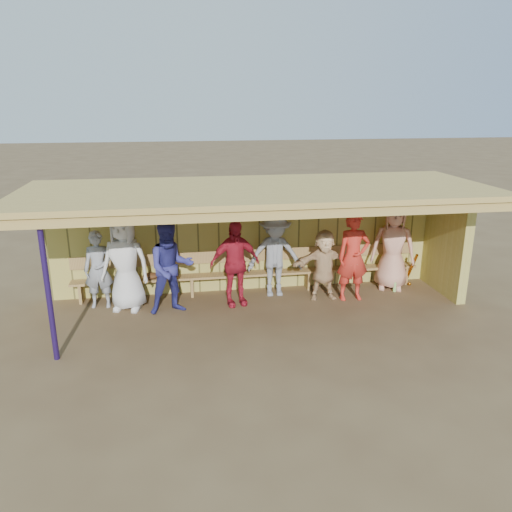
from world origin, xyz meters
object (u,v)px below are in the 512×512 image
Objects in this scene: player_c at (171,268)px; player_h at (393,246)px; player_b at (125,263)px; bench at (250,268)px; player_f at (324,265)px; player_d at (235,263)px; player_e at (275,255)px; player_a at (99,270)px; player_g at (353,257)px.

player_h is (4.86, 0.57, 0.04)m from player_c.
player_h is (5.75, 0.25, -0.01)m from player_b.
player_b is 5.75m from player_h.
player_b is at bearing -155.60° from player_h.
bench is (2.60, 0.56, -0.45)m from player_b.
player_h is at bearing -5.54° from bench.
player_b reaches higher than bench.
player_h reaches higher than player_f.
player_b reaches higher than player_h.
player_h is (3.58, 0.39, 0.08)m from player_d.
player_e is 0.69m from bench.
player_a is 0.82× the size of player_h.
player_a is at bearing 148.62° from player_c.
player_b is 1.05× the size of player_g.
player_c is at bearing -152.83° from bench.
player_c is 2.27m from player_e.
player_e reaches higher than player_f.
player_f is (4.07, -0.10, -0.23)m from player_b.
player_h is at bearing -5.27° from player_c.
player_e is at bearing 11.49° from player_d.
player_f is 0.20× the size of bench.
bench is at bearing 9.44° from player_a.
player_a is at bearing -157.55° from player_h.
player_h is at bearing -5.28° from player_d.
player_d reaches higher than player_f.
player_e is 1.64m from player_g.
player_c reaches higher than player_d.
player_e is (3.08, 0.25, -0.07)m from player_b.
player_c is 1.24× the size of player_f.
player_e is (0.91, 0.39, 0.02)m from player_d.
player_h is (1.68, 0.36, 0.22)m from player_f.
player_c is 1.00× the size of player_g.
player_b is at bearing 177.32° from player_g.
player_e is at bearing 2.62° from player_c.
bench is at bearing 150.20° from player_e.
player_a reaches higher than bench.
player_g is 1.20m from player_h.
player_c is at bearing -3.88° from player_b.
player_a is 0.81× the size of player_b.
player_b reaches higher than player_a.
player_f is at bearing -146.17° from player_h.
player_a is 0.90× the size of player_d.
bench is (-1.47, 0.66, -0.22)m from player_f.
player_d is 0.99m from player_e.
player_g is (4.65, -0.24, -0.05)m from player_b.
bench is at bearing 159.02° from player_g.
player_g is 2.24m from bench.
player_h is at bearing 15.65° from player_f.
player_g reaches higher than player_e.
player_f is 0.63m from player_g.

